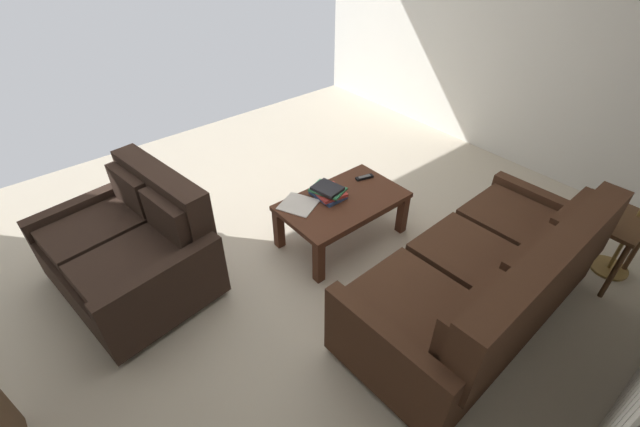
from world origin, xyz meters
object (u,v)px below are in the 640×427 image
(coffee_mug, at_px, (606,209))
(end_table, at_px, (607,224))
(tv_remote, at_px, (364,177))
(loose_magazine, at_px, (298,205))
(loveseat_near, at_px, (134,246))
(sofa_main, at_px, (486,282))
(coffee_table, at_px, (343,206))
(book_stack, at_px, (328,192))

(coffee_mug, bearing_deg, end_table, 141.93)
(end_table, bearing_deg, coffee_mug, -38.07)
(coffee_mug, height_order, tv_remote, coffee_mug)
(coffee_mug, distance_m, loose_magazine, 2.24)
(loveseat_near, distance_m, coffee_mug, 3.40)
(tv_remote, bearing_deg, loveseat_near, -14.19)
(loveseat_near, bearing_deg, loose_magazine, 160.56)
(tv_remote, height_order, loose_magazine, tv_remote)
(coffee_mug, distance_m, tv_remote, 1.80)
(loveseat_near, bearing_deg, end_table, 142.64)
(sofa_main, distance_m, loveseat_near, 2.45)
(end_table, height_order, tv_remote, end_table)
(coffee_table, bearing_deg, loose_magazine, -27.70)
(sofa_main, relative_size, book_stack, 6.25)
(loose_magazine, bearing_deg, tv_remote, 150.69)
(sofa_main, distance_m, end_table, 1.15)
(sofa_main, bearing_deg, book_stack, -81.75)
(sofa_main, height_order, book_stack, sofa_main)
(coffee_table, distance_m, end_table, 1.96)
(coffee_mug, relative_size, tv_remote, 0.61)
(book_stack, xyz_separation_m, loose_magazine, (0.26, -0.06, -0.04))
(coffee_mug, bearing_deg, coffee_table, -50.93)
(book_stack, bearing_deg, sofa_main, 98.25)
(coffee_table, relative_size, book_stack, 3.27)
(sofa_main, xyz_separation_m, tv_remote, (-0.22, -1.36, 0.05))
(loveseat_near, xyz_separation_m, loose_magazine, (-1.18, 0.42, 0.06))
(loveseat_near, distance_m, tv_remote, 1.92)
(loose_magazine, bearing_deg, loveseat_near, -44.18)
(end_table, bearing_deg, sofa_main, -13.50)
(coffee_mug, bearing_deg, loveseat_near, -37.35)
(end_table, xyz_separation_m, loose_magazine, (1.57, -1.68, -0.04))
(sofa_main, distance_m, tv_remote, 1.38)
(loveseat_near, relative_size, coffee_table, 1.27)
(loose_magazine, bearing_deg, end_table, 108.28)
(loveseat_near, height_order, tv_remote, loveseat_near)
(end_table, xyz_separation_m, coffee_mug, (0.05, -0.04, 0.14))
(coffee_table, distance_m, coffee_mug, 1.91)
(loveseat_near, relative_size, loose_magazine, 4.82)
(book_stack, xyz_separation_m, tv_remote, (-0.42, -0.01, -0.04))
(coffee_mug, bearing_deg, sofa_main, -12.07)
(book_stack, relative_size, loose_magazine, 1.16)
(sofa_main, height_order, coffee_table, sofa_main)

